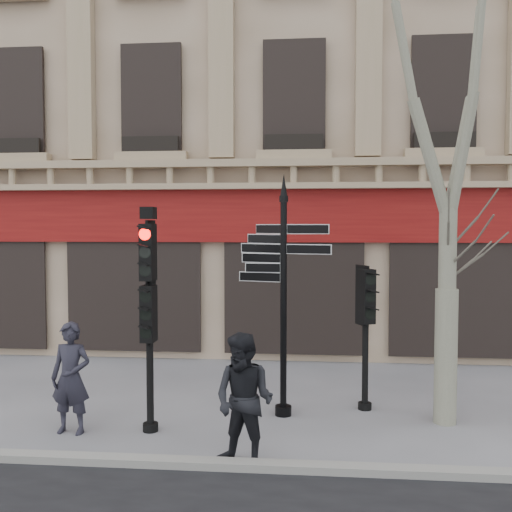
# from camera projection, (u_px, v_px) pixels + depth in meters

# --- Properties ---
(ground) EXTENTS (80.00, 80.00, 0.00)m
(ground) POSITION_uv_depth(u_px,v_px,m) (285.00, 434.00, 9.16)
(ground) COLOR slate
(ground) RESTS_ON ground
(kerb) EXTENTS (80.00, 0.25, 0.12)m
(kerb) POSITION_uv_depth(u_px,v_px,m) (281.00, 467.00, 7.76)
(kerb) COLOR gray
(kerb) RESTS_ON ground
(building) EXTENTS (28.00, 15.52, 18.00)m
(building) POSITION_uv_depth(u_px,v_px,m) (299.00, 74.00, 21.10)
(building) COLOR #9E8569
(building) RESTS_ON ground
(fingerpost) EXTENTS (2.36, 2.36, 4.24)m
(fingerpost) POSITION_uv_depth(u_px,v_px,m) (284.00, 254.00, 9.92)
(fingerpost) COLOR black
(fingerpost) RESTS_ON ground
(traffic_signal_main) EXTENTS (0.41, 0.31, 3.65)m
(traffic_signal_main) POSITION_uv_depth(u_px,v_px,m) (149.00, 291.00, 9.17)
(traffic_signal_main) COLOR black
(traffic_signal_main) RESTS_ON ground
(traffic_signal_secondary) EXTENTS (0.52, 0.46, 2.57)m
(traffic_signal_secondary) POSITION_uv_depth(u_px,v_px,m) (366.00, 312.00, 10.30)
(traffic_signal_secondary) COLOR black
(traffic_signal_secondary) RESTS_ON ground
(plane_tree) EXTENTS (3.33, 3.33, 8.83)m
(plane_tree) POSITION_uv_depth(u_px,v_px,m) (451.00, 52.00, 9.35)
(plane_tree) COLOR gray
(plane_tree) RESTS_ON ground
(pedestrian_a) EXTENTS (0.68, 0.47, 1.80)m
(pedestrian_a) POSITION_uv_depth(u_px,v_px,m) (71.00, 378.00, 9.17)
(pedestrian_a) COLOR #201F2A
(pedestrian_a) RESTS_ON ground
(pedestrian_b) EXTENTS (1.11, 1.00, 1.87)m
(pedestrian_b) POSITION_uv_depth(u_px,v_px,m) (244.00, 400.00, 7.87)
(pedestrian_b) COLOR black
(pedestrian_b) RESTS_ON ground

